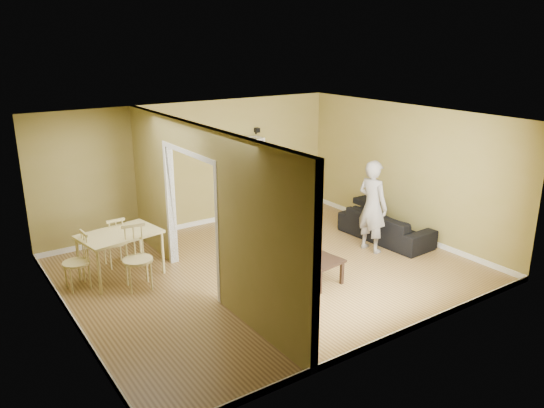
{
  "coord_description": "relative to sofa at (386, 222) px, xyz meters",
  "views": [
    {
      "loc": [
        -4.63,
        -6.92,
        3.8
      ],
      "look_at": [
        0.2,
        0.2,
        1.1
      ],
      "focal_mm": 35.0,
      "sensor_mm": 36.0,
      "label": 1
    }
  ],
  "objects": [
    {
      "name": "paper_box_navy_a",
      "position": [
        -1.54,
        2.64,
        0.12
      ],
      "size": [
        0.44,
        0.29,
        0.23
      ],
      "primitive_type": "cube",
      "color": "navy",
      "rests_on": "bookshelf"
    },
    {
      "name": "chair_left",
      "position": [
        -5.58,
        1.22,
        0.09
      ],
      "size": [
        0.44,
        0.44,
        0.92
      ],
      "primitive_type": null,
      "rotation": [
        0.0,
        0.0,
        -1.52
      ],
      "color": "tan",
      "rests_on": "ground"
    },
    {
      "name": "coffee_table",
      "position": [
        -2.32,
        -0.8,
        -0.01
      ],
      "size": [
        0.63,
        0.63,
        0.42
      ],
      "rotation": [
        0.0,
        0.0,
        0.14
      ],
      "color": "black",
      "rests_on": "ground"
    },
    {
      "name": "game_controller",
      "position": [
        -2.45,
        -0.76,
        0.06
      ],
      "size": [
        0.15,
        0.04,
        0.03
      ],
      "primitive_type": "cube",
      "color": "white",
      "rests_on": "coffee_table"
    },
    {
      "name": "paper_box_teal",
      "position": [
        -1.59,
        2.64,
        0.47
      ],
      "size": [
        0.44,
        0.28,
        0.22
      ],
      "primitive_type": "cube",
      "color": "#116267",
      "rests_on": "bookshelf"
    },
    {
      "name": "paper_box_navy_b",
      "position": [
        -1.59,
        2.64,
        0.81
      ],
      "size": [
        0.4,
        0.26,
        0.21
      ],
      "primitive_type": "cube",
      "color": "navy",
      "rests_on": "bookshelf"
    },
    {
      "name": "bookshelf",
      "position": [
        -1.57,
        2.68,
        0.52
      ],
      "size": [
        0.75,
        0.33,
        1.78
      ],
      "color": "white",
      "rests_on": "ground"
    },
    {
      "name": "partition",
      "position": [
        -3.9,
        0.08,
        0.93
      ],
      "size": [
        0.22,
        5.5,
        2.6
      ],
      "primitive_type": null,
      "color": "#98884A",
      "rests_on": "ground"
    },
    {
      "name": "chair_near",
      "position": [
        -4.78,
        0.67,
        0.14
      ],
      "size": [
        0.54,
        0.54,
        1.02
      ],
      "primitive_type": null,
      "rotation": [
        0.0,
        0.0,
        -0.16
      ],
      "color": "tan",
      "rests_on": "ground"
    },
    {
      "name": "room_shell",
      "position": [
        -2.7,
        0.08,
        0.93
      ],
      "size": [
        6.5,
        6.5,
        6.5
      ],
      "color": "#A2804A",
      "rests_on": "ground"
    },
    {
      "name": "person",
      "position": [
        -0.62,
        -0.23,
        0.64
      ],
      "size": [
        0.79,
        0.64,
        2.02
      ],
      "primitive_type": "imported",
      "rotation": [
        0.0,
        0.0,
        1.67
      ],
      "color": "slate",
      "rests_on": "ground"
    },
    {
      "name": "wall_speaker",
      "position": [
        -1.2,
        2.77,
        1.53
      ],
      "size": [
        0.1,
        0.1,
        0.1
      ],
      "primitive_type": "cube",
      "color": "black",
      "rests_on": "room_shell"
    },
    {
      "name": "chair_far",
      "position": [
        -4.8,
        1.76,
        0.08
      ],
      "size": [
        0.42,
        0.42,
        0.9
      ],
      "primitive_type": null,
      "rotation": [
        0.0,
        0.0,
        3.18
      ],
      "color": "tan",
      "rests_on": "ground"
    },
    {
      "name": "paper_box_navy_c",
      "position": [
        -1.59,
        2.64,
        1.0
      ],
      "size": [
        0.39,
        0.25,
        0.2
      ],
      "primitive_type": "cube",
      "color": "navy",
      "rests_on": "bookshelf"
    },
    {
      "name": "sofa",
      "position": [
        0.0,
        0.0,
        0.0
      ],
      "size": [
        1.97,
        0.92,
        0.74
      ],
      "primitive_type": "imported",
      "rotation": [
        0.0,
        0.0,
        1.62
      ],
      "color": "black",
      "rests_on": "ground"
    },
    {
      "name": "dining_table",
      "position": [
        -4.86,
        1.24,
        0.32
      ],
      "size": [
        1.24,
        0.82,
        0.77
      ],
      "rotation": [
        0.0,
        0.0,
        0.17
      ],
      "color": "#E0D077",
      "rests_on": "ground"
    }
  ]
}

